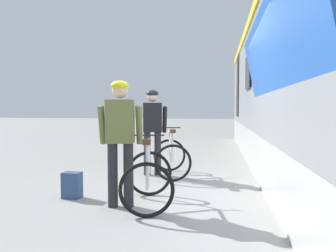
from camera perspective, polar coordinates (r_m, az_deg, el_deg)
ground_plane at (r=5.01m, az=2.36°, el=-12.80°), size 80.00×80.00×0.00m
cyclist_near_in_dark at (r=6.52m, az=-2.85°, el=0.30°), size 0.66×0.41×1.76m
cyclist_far_in_olive at (r=4.42m, az=-8.63°, el=-1.06°), size 0.64×0.37×1.76m
bicycle_near_white at (r=6.46m, az=0.57°, el=-5.54°), size 0.93×1.20×0.99m
bicycle_far_silver at (r=4.52m, az=-3.64°, el=-9.31°), size 0.90×1.18×0.99m
backpack_on_platform at (r=5.15m, az=-16.98°, el=-10.20°), size 0.29×0.19×0.40m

